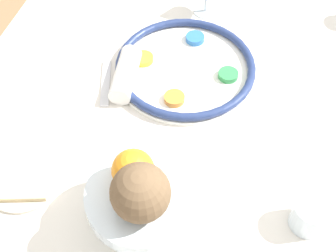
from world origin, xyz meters
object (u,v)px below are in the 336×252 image
Objects in this scene: bread_plate at (23,178)px; orange_fruit at (133,170)px; coconut at (140,193)px; napkin_roll at (126,74)px; seder_plate at (185,67)px; cup_near at (310,216)px; fruit_stand at (145,200)px.

orange_fruit is at bearing 89.63° from bread_plate.
napkin_roll is (-0.37, -0.16, -0.13)m from coconut.
seder_plate is 4.89× the size of cup_near.
bread_plate is (-0.00, -0.24, -0.13)m from orange_fruit.
seder_plate is 1.66× the size of fruit_stand.
fruit_stand is (0.41, 0.02, 0.07)m from seder_plate.
napkin_roll reaches higher than bread_plate.
fruit_stand reaches higher than napkin_roll.
napkin_roll is (0.07, -0.13, 0.01)m from seder_plate.
fruit_stand is 0.07m from orange_fruit.
coconut is 0.31m from bread_plate.
bread_plate is (-0.02, -0.27, -0.07)m from fruit_stand.
cup_near is at bearing 59.69° from napkin_roll.
bread_plate is at bearing -20.11° from napkin_roll.
coconut is 0.66× the size of bread_plate.
fruit_stand is at bearing 51.26° from orange_fruit.
coconut is at bearing 80.05° from bread_plate.
orange_fruit is 1.09× the size of cup_near.
coconut is 1.47× the size of cup_near.
fruit_stand is 2.94× the size of cup_near.
seder_plate is at bearing 118.76° from napkin_roll.
napkin_roll is (-0.32, -0.13, -0.12)m from orange_fruit.
fruit_stand reaches higher than cup_near.
fruit_stand is at bearing 24.14° from napkin_roll.
coconut reaches higher than bread_plate.
coconut reaches higher than orange_fruit.
bread_plate is 0.34m from napkin_roll.
fruit_stand is 2.01× the size of coconut.
napkin_roll is 0.52m from cup_near.
cup_near is at bearing 43.95° from seder_plate.
seder_plate is 0.46m from coconut.
orange_fruit is at bearing -148.62° from coconut.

